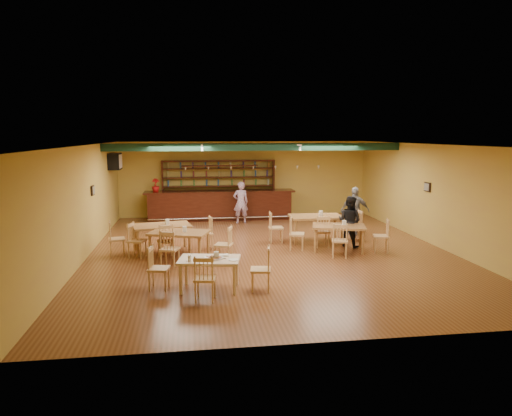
{
  "coord_description": "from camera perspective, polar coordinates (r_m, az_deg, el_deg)",
  "views": [
    {
      "loc": [
        -2.2,
        -12.86,
        3.3
      ],
      "look_at": [
        -0.3,
        0.6,
        1.15
      ],
      "focal_mm": 32.95,
      "sensor_mm": 36.0,
      "label": 1
    }
  ],
  "objects": [
    {
      "name": "poinsettia",
      "position": [
        18.16,
        -12.1,
        2.73
      ],
      "size": [
        0.36,
        0.36,
        0.51
      ],
      "primitive_type": "imported",
      "rotation": [
        0.0,
        0.0,
        0.35
      ],
      "color": "#B31110",
      "rests_on": "bar_counter"
    },
    {
      "name": "patron_bar",
      "position": [
        17.47,
        -1.86,
        0.68
      ],
      "size": [
        0.6,
        0.43,
        1.55
      ],
      "primitive_type": "imported",
      "rotation": [
        0.0,
        0.0,
        3.24
      ],
      "color": "#7C4494",
      "rests_on": "ground"
    },
    {
      "name": "track_rail_left",
      "position": [
        16.27,
        -6.68,
        7.66
      ],
      "size": [
        0.05,
        2.5,
        0.05
      ],
      "primitive_type": "cube",
      "color": "white",
      "rests_on": "ceiling"
    },
    {
      "name": "patron_right_b",
      "position": [
        15.75,
        11.94,
        -0.37
      ],
      "size": [
        0.99,
        0.57,
        1.59
      ],
      "primitive_type": "imported",
      "rotation": [
        0.0,
        0.0,
        2.94
      ],
      "color": "gray",
      "rests_on": "ground"
    },
    {
      "name": "picture_right",
      "position": [
        15.25,
        20.09,
        2.42
      ],
      "size": [
        0.04,
        0.34,
        0.28
      ],
      "primitive_type": "cube",
      "color": "black",
      "rests_on": "wall_right"
    },
    {
      "name": "floor",
      "position": [
        13.46,
        1.63,
        -5.21
      ],
      "size": [
        12.0,
        12.0,
        0.0
      ],
      "primitive_type": "plane",
      "color": "brown",
      "rests_on": "ground"
    },
    {
      "name": "dining_table_a",
      "position": [
        13.52,
        -11.3,
        -3.62
      ],
      "size": [
        1.7,
        1.2,
        0.78
      ],
      "primitive_type": "cube",
      "rotation": [
        0.0,
        0.0,
        0.18
      ],
      "color": "olive",
      "rests_on": "ground"
    },
    {
      "name": "side_plate",
      "position": [
        9.91,
        -2.73,
        -6.29
      ],
      "size": [
        0.26,
        0.26,
        0.01
      ],
      "primitive_type": "cylinder",
      "rotation": [
        0.0,
        0.0,
        -0.18
      ],
      "color": "white",
      "rests_on": "near_table"
    },
    {
      "name": "picture_left",
      "position": [
        14.23,
        -19.22,
        2.03
      ],
      "size": [
        0.04,
        0.34,
        0.28
      ],
      "primitive_type": "cube",
      "color": "black",
      "rests_on": "wall_left"
    },
    {
      "name": "napkin_stack",
      "position": [
        10.25,
        -3.94,
        -5.73
      ],
      "size": [
        0.21,
        0.16,
        0.03
      ],
      "primitive_type": "cube",
      "rotation": [
        0.0,
        0.0,
        0.05
      ],
      "color": "white",
      "rests_on": "near_table"
    },
    {
      "name": "near_table",
      "position": [
        10.15,
        -5.66,
        -7.99
      ],
      "size": [
        1.4,
        1.03,
        0.68
      ],
      "primitive_type": "cube",
      "rotation": [
        0.0,
        0.0,
        -0.18
      ],
      "color": "beige",
      "rests_on": "ground"
    },
    {
      "name": "ceiling_beam",
      "position": [
        15.82,
        -0.04,
        7.43
      ],
      "size": [
        10.0,
        0.3,
        0.25
      ],
      "primitive_type": "cube",
      "color": "black",
      "rests_on": "ceiling"
    },
    {
      "name": "bar_counter",
      "position": [
        18.25,
        -4.38,
        0.34
      ],
      "size": [
        5.77,
        0.85,
        1.13
      ],
      "primitive_type": "cube",
      "color": "black",
      "rests_on": "ground"
    },
    {
      "name": "ac_unit",
      "position": [
        17.29,
        -16.75,
        5.45
      ],
      "size": [
        0.34,
        0.7,
        0.48
      ],
      "primitive_type": "cube",
      "color": "white",
      "rests_on": "wall_left"
    },
    {
      "name": "dining_table_b",
      "position": [
        14.68,
        7.27,
        -2.48
      ],
      "size": [
        1.63,
        1.0,
        0.8
      ],
      "primitive_type": "cube",
      "rotation": [
        0.0,
        0.0,
        -0.02
      ],
      "color": "olive",
      "rests_on": "ground"
    },
    {
      "name": "pizza_tray",
      "position": [
        10.06,
        -5.17,
        -6.07
      ],
      "size": [
        0.53,
        0.53,
        0.01
      ],
      "primitive_type": "cylinder",
      "rotation": [
        0.0,
        0.0,
        -0.45
      ],
      "color": "silver",
      "rests_on": "near_table"
    },
    {
      "name": "patron_right_a",
      "position": [
        14.1,
        11.29,
        -1.59
      ],
      "size": [
        0.92,
        0.92,
        1.51
      ],
      "primitive_type": "imported",
      "rotation": [
        0.0,
        0.0,
        2.33
      ],
      "color": "black",
      "rests_on": "ground"
    },
    {
      "name": "parmesan_shaker",
      "position": [
        9.9,
        -8.05,
        -6.08
      ],
      "size": [
        0.09,
        0.09,
        0.11
      ],
      "primitive_type": "cylinder",
      "rotation": [
        0.0,
        0.0,
        -0.18
      ],
      "color": "#EAE5C6",
      "rests_on": "near_table"
    },
    {
      "name": "dining_table_d",
      "position": [
        13.59,
        9.97,
        -3.62
      ],
      "size": [
        1.65,
        1.24,
        0.73
      ],
      "primitive_type": "cube",
      "rotation": [
        0.0,
        0.0,
        -0.27
      ],
      "color": "olive",
      "rests_on": "ground"
    },
    {
      "name": "back_bar_hutch",
      "position": [
        18.8,
        -4.52,
        2.36
      ],
      "size": [
        4.46,
        0.4,
        2.28
      ],
      "primitive_type": "cube",
      "color": "black",
      "rests_on": "ground"
    },
    {
      "name": "dining_table_c",
      "position": [
        12.63,
        -9.26,
        -4.52
      ],
      "size": [
        1.72,
        1.34,
        0.75
      ],
      "primitive_type": "cube",
      "rotation": [
        0.0,
        0.0,
        -0.33
      ],
      "color": "olive",
      "rests_on": "ground"
    },
    {
      "name": "track_rail_right",
      "position": [
        16.66,
        4.49,
        7.72
      ],
      "size": [
        0.05,
        2.5,
        0.05
      ],
      "primitive_type": "cube",
      "color": "white",
      "rests_on": "ceiling"
    },
    {
      "name": "pizza_server",
      "position": [
        10.11,
        -4.41,
        -5.93
      ],
      "size": [
        0.26,
        0.31,
        0.0
      ],
      "primitive_type": "cube",
      "rotation": [
        0.0,
        0.0,
        -0.94
      ],
      "color": "silver",
      "rests_on": "pizza_tray"
    }
  ]
}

